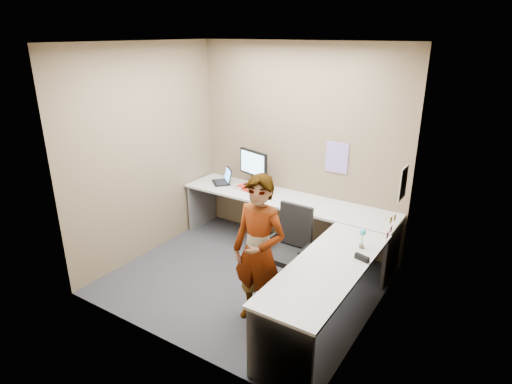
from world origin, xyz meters
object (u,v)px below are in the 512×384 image
Objects in this scene: desk at (294,232)px; office_chair at (289,256)px; monitor at (253,165)px; person at (259,252)px.

office_chair reaches higher than desk.
desk is 3.08× the size of office_chair.
monitor is at bearing 146.93° from desk.
person is (0.03, -0.70, 0.39)m from office_chair.
monitor is 0.33× the size of person.
office_chair is at bearing -23.26° from monitor.
office_chair is 0.62× the size of person.
office_chair is at bearing 93.42° from person.
desk is at bearing 96.81° from person.
desk is 0.30m from office_chair.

